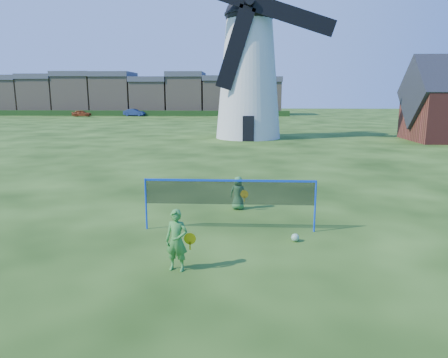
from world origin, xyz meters
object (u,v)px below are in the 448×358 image
Objects in this scene: car_left at (82,113)px; player_boy at (238,193)px; windmill at (249,69)px; car_right at (134,113)px; player_girl at (177,240)px; badminton_net at (230,193)px; play_ball at (295,238)px.

player_boy is at bearing -159.04° from car_left.
windmill is 25.03m from player_boy.
car_right is at bearing -80.82° from car_left.
player_girl is at bearing 85.05° from player_boy.
play_ball is (1.84, -0.86, -1.03)m from badminton_net.
player_boy is (1.31, 5.23, -0.14)m from player_girl.
badminton_net is 2.28m from play_ball.
windmill is at bearing 97.39° from player_girl.
player_girl is 70.68m from car_right.
badminton_net is 4.31× the size of player_boy.
play_ball is at bearing 126.26° from player_boy.
badminton_net is at bearing -91.51° from windmill.
badminton_net is at bearing 93.93° from player_boy.
car_right reaches higher than car_left.
play_ball is at bearing -87.63° from windmill.
badminton_net is 2.40m from player_boy.
car_left is (-31.31, 63.63, 0.47)m from play_ball.
player_girl is at bearing -110.71° from badminton_net.
play_ball is at bearing -158.99° from car_left.
car_left is 9.43m from car_right.
player_boy is at bearing -155.57° from car_right.
windmill reaches higher than player_girl.
windmill is 3.70× the size of badminton_net.
player_girl reaches higher than player_boy.
windmill is 44.15m from car_right.
windmill reaches higher than badminton_net.
car_right is at bearing 116.66° from player_girl.
car_right is (-21.03, 38.41, -5.61)m from windmill.
car_right is (-22.17, 65.97, 0.54)m from play_ball.
badminton_net is 69.34m from car_left.
badminton_net reaches higher than car_left.
car_left is at bearing 124.23° from player_girl.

